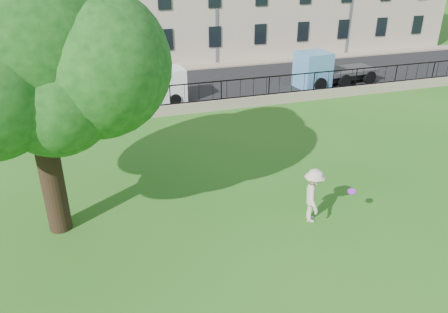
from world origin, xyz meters
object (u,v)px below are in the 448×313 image
object	(u,v)px
man	(313,196)
blue_truck	(335,67)
tree	(20,41)
red_sedan	(4,105)
frisbee	(352,191)
white_van	(144,87)

from	to	relation	value
man	blue_truck	bearing A→B (deg)	-11.30
tree	red_sedan	bearing A→B (deg)	103.54
man	frisbee	world-z (taller)	man
red_sedan	white_van	bearing A→B (deg)	-92.60
frisbee	blue_truck	distance (m)	17.35
frisbee	red_sedan	distance (m)	19.47
red_sedan	white_van	xyz separation A→B (m)	(7.76, 0.00, 0.27)
red_sedan	frisbee	bearing A→B (deg)	-142.91
man	red_sedan	xyz separation A→B (m)	(-11.37, 14.37, -0.22)
tree	frisbee	xyz separation A→B (m)	(9.51, -2.86, -4.98)
frisbee	tree	bearing A→B (deg)	163.28
tree	man	distance (m)	10.22
blue_truck	tree	bearing A→B (deg)	-151.64
white_van	blue_truck	size ratio (longest dim) A/B	0.86
tree	blue_truck	distance (m)	22.35
white_van	tree	bearing A→B (deg)	-114.70
man	white_van	size ratio (longest dim) A/B	0.40
tree	white_van	distance (m)	14.06
red_sedan	white_van	size ratio (longest dim) A/B	0.94
red_sedan	blue_truck	size ratio (longest dim) A/B	0.81
frisbee	blue_truck	size ratio (longest dim) A/B	0.05
man	tree	bearing A→B (deg)	96.93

